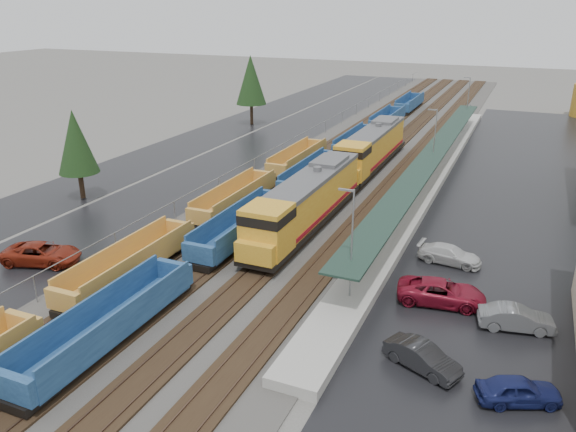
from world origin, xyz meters
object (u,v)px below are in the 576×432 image
at_px(parked_car_east_a, 422,357).
at_px(locomotive_trail, 371,148).
at_px(parked_car_east_e, 516,319).
at_px(locomotive_lead, 305,203).
at_px(well_string_blue, 313,175).
at_px(parked_car_west_c, 42,254).
at_px(well_string_yellow, 130,265).
at_px(parked_car_east_b, 441,292).
at_px(parked_car_east_d, 519,391).
at_px(parked_car_east_c, 450,255).

bearing_deg(parked_car_east_a, locomotive_trail, 44.01).
bearing_deg(parked_car_east_e, locomotive_lead, 49.83).
height_order(locomotive_lead, well_string_blue, locomotive_lead).
xyz_separation_m(locomotive_lead, parked_car_west_c, (-15.86, -14.12, -1.77)).
relative_size(well_string_yellow, parked_car_east_b, 13.34).
bearing_deg(parked_car_east_d, parked_car_east_a, 56.37).
distance_m(well_string_yellow, parked_car_east_c, 23.72).
relative_size(well_string_blue, parked_car_east_a, 26.15).
height_order(locomotive_lead, well_string_yellow, locomotive_lead).
xyz_separation_m(well_string_blue, parked_car_east_d, (22.09, -29.20, -0.48)).
distance_m(well_string_yellow, parked_car_east_b, 21.64).
relative_size(locomotive_lead, parked_car_east_a, 4.96).
relative_size(locomotive_lead, locomotive_trail, 1.00).
relative_size(parked_car_east_a, parked_car_east_d, 1.05).
relative_size(locomotive_trail, well_string_yellow, 0.28).
distance_m(locomotive_trail, parked_car_east_e, 35.43).
bearing_deg(well_string_blue, well_string_yellow, -98.75).
bearing_deg(well_string_blue, parked_car_east_c, -40.55).
bearing_deg(locomotive_lead, parked_car_east_c, -7.94).
xyz_separation_m(well_string_blue, parked_car_east_e, (21.66, -22.08, -0.45)).
distance_m(locomotive_lead, parked_car_east_e, 20.22).
xyz_separation_m(locomotive_lead, parked_car_east_a, (13.18, -15.89, -1.86)).
bearing_deg(well_string_yellow, locomotive_trail, 76.97).
bearing_deg(locomotive_trail, locomotive_lead, -90.00).
height_order(parked_car_east_a, parked_car_east_d, parked_car_east_a).
xyz_separation_m(locomotive_trail, parked_car_east_c, (12.56, -22.75, -1.88)).
bearing_deg(parked_car_east_b, parked_car_west_c, 94.18).
height_order(locomotive_lead, parked_car_east_b, locomotive_lead).
bearing_deg(parked_car_east_e, well_string_blue, 32.96).
bearing_deg(well_string_yellow, locomotive_lead, 59.49).
xyz_separation_m(locomotive_lead, parked_car_east_e, (17.66, -9.66, -1.84)).
bearing_deg(parked_car_east_d, well_string_yellow, 59.74).
height_order(parked_car_east_c, parked_car_east_e, parked_car_east_e).
xyz_separation_m(parked_car_west_c, parked_car_east_b, (28.83, 5.90, -0.01)).
height_order(well_string_blue, parked_car_east_a, well_string_blue).
bearing_deg(parked_car_east_d, well_string_blue, 13.86).
xyz_separation_m(well_string_blue, parked_car_east_b, (16.97, -20.64, -0.39)).
bearing_deg(parked_car_east_d, parked_car_east_b, 7.63).
bearing_deg(parked_car_east_a, well_string_blue, 55.60).
relative_size(well_string_blue, parked_car_west_c, 19.55).
height_order(locomotive_trail, well_string_blue, locomotive_trail).
distance_m(locomotive_trail, parked_car_east_d, 41.93).
distance_m(parked_car_east_a, parked_car_east_b, 7.66).
bearing_deg(parked_car_east_b, parked_car_east_d, -156.50).
height_order(parked_car_east_a, parked_car_east_e, parked_car_east_e).
bearing_deg(locomotive_lead, parked_car_east_e, -28.67).
height_order(parked_car_east_b, parked_car_east_c, parked_car_east_b).
relative_size(locomotive_lead, well_string_yellow, 0.28).
distance_m(well_string_yellow, parked_car_west_c, 7.89).
relative_size(parked_car_east_c, parked_car_east_e, 1.07).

